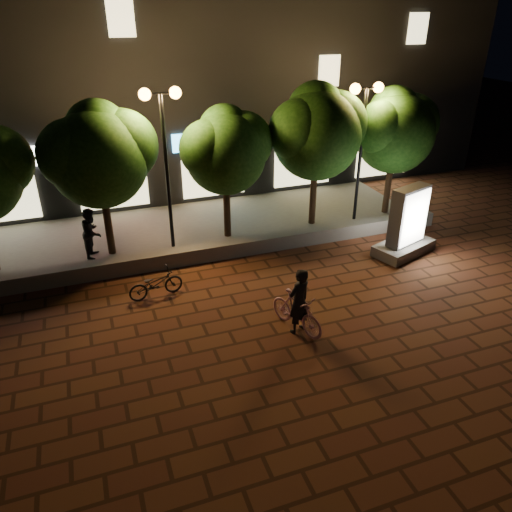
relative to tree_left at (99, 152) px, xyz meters
name	(u,v)px	position (x,y,z in m)	size (l,w,h in m)	color
ground	(270,323)	(3.45, -5.46, -3.44)	(80.00, 80.00, 0.00)	#512C19
retaining_wall	(225,250)	(3.45, -1.46, -3.19)	(16.00, 0.45, 0.50)	#65635E
sidewalk	(206,226)	(3.45, 1.04, -3.40)	(16.00, 5.00, 0.08)	#65635E
building_block	(163,66)	(3.44, 7.53, 1.55)	(28.00, 8.12, 11.30)	black
tree_left	(99,152)	(0.00, 0.00, 0.00)	(3.60, 3.00, 4.89)	#322113
tree_mid	(226,148)	(4.00, 0.00, -0.23)	(3.24, 2.70, 4.50)	#322113
tree_right	(318,129)	(7.30, 0.00, 0.12)	(3.72, 3.10, 5.07)	#322113
tree_far_right	(396,128)	(10.50, 0.00, -0.08)	(3.48, 2.90, 4.76)	#322113
street_lamp_left	(163,129)	(1.95, -0.26, 0.58)	(1.26, 0.36, 5.18)	black
street_lamp_right	(364,118)	(8.95, -0.26, 0.45)	(1.26, 0.36, 4.98)	black
ad_kiosk	(407,227)	(9.12, -3.20, -2.52)	(2.35, 1.70, 2.30)	#65635E
scooter_pink	(297,312)	(3.99, -5.94, -2.93)	(0.49, 1.72, 1.04)	pink
rider	(299,301)	(3.99, -6.03, -2.55)	(0.65, 0.43, 1.78)	black
scooter_parked	(156,284)	(0.89, -3.15, -3.04)	(0.54, 1.56, 0.82)	black
pedestrian	(92,232)	(-0.59, -0.07, -2.54)	(0.80, 0.62, 1.64)	black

